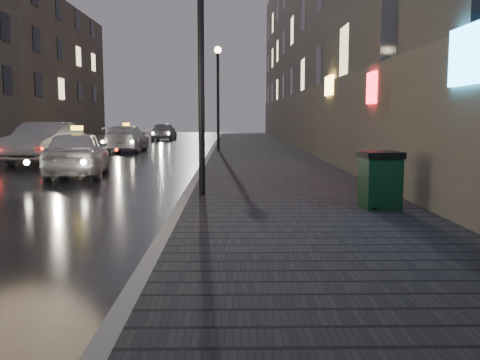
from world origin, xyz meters
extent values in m
plane|color=black|center=(0.00, 0.00, 0.00)|extent=(120.00, 120.00, 0.00)
cube|color=black|center=(3.90, 21.00, 0.07)|extent=(4.60, 58.00, 0.15)
cube|color=slate|center=(1.50, 21.00, 0.07)|extent=(0.20, 58.00, 0.15)
cube|color=black|center=(-8.70, 21.00, 0.07)|extent=(2.40, 58.00, 0.15)
cube|color=slate|center=(-7.40, 21.00, 0.07)|extent=(0.20, 58.00, 0.15)
cube|color=#605B54|center=(7.10, 25.00, 6.50)|extent=(1.80, 50.00, 13.00)
cube|color=#6B6051|center=(-13.50, 39.00, 5.50)|extent=(6.00, 22.00, 11.00)
cylinder|color=black|center=(1.85, 6.00, 2.65)|extent=(0.14, 0.14, 5.00)
cylinder|color=black|center=(1.85, 22.00, 2.65)|extent=(0.14, 0.14, 5.00)
sphere|color=#FFD88C|center=(1.85, 22.00, 5.25)|extent=(0.36, 0.36, 0.36)
cube|color=black|center=(5.29, 4.14, 0.63)|extent=(0.69, 0.69, 0.95)
cube|color=black|center=(5.29, 4.14, 1.16)|extent=(0.74, 0.74, 0.12)
imported|color=silver|center=(-2.34, 11.16, 0.72)|extent=(2.24, 4.43, 1.45)
imported|color=#A09FA7|center=(-5.26, 16.59, 0.82)|extent=(2.10, 5.10, 1.64)
imported|color=white|center=(-3.20, 23.61, 0.70)|extent=(2.06, 4.85, 1.39)
imported|color=#96959C|center=(-2.83, 37.26, 0.71)|extent=(1.78, 4.23, 1.43)
camera|label=1|loc=(2.48, -5.75, 1.86)|focal=40.00mm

